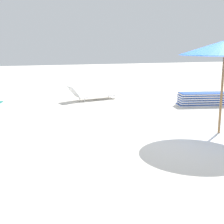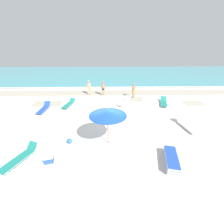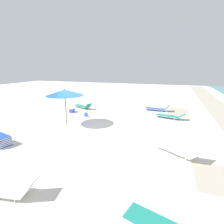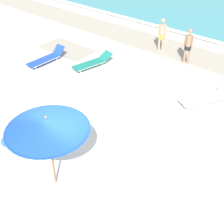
# 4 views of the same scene
# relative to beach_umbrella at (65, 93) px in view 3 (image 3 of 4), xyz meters

# --- Properties ---
(ground_plane) EXTENTS (60.00, 60.00, 0.16)m
(ground_plane) POSITION_rel_beach_umbrella_xyz_m (-0.12, 1.10, -2.27)
(ground_plane) COLOR silver
(beach_umbrella) EXTENTS (2.26, 2.26, 2.45)m
(beach_umbrella) POSITION_rel_beach_umbrella_xyz_m (0.00, 0.00, 0.00)
(beach_umbrella) COLOR olive
(beach_umbrella) RESTS_ON ground_plane
(sun_lounger_under_umbrella) EXTENTS (1.63, 2.15, 0.58)m
(sun_lounger_under_umbrella) POSITION_rel_beach_umbrella_xyz_m (1.66, 6.73, -1.97)
(sun_lounger_under_umbrella) COLOR white
(sun_lounger_under_umbrella) RESTS_ON ground_plane
(sun_lounger_beside_umbrella) EXTENTS (1.43, 2.24, 0.59)m
(sun_lounger_beside_umbrella) POSITION_rel_beach_umbrella_xyz_m (-4.86, -1.50, -1.97)
(sun_lounger_beside_umbrella) COLOR #1E8475
(sun_lounger_beside_umbrella) RESTS_ON ground_plane
(sun_lounger_near_water_left) EXTENTS (1.09, 2.17, 0.48)m
(sun_lounger_near_water_left) POSITION_rel_beach_umbrella_xyz_m (-4.02, 6.22, -1.98)
(sun_lounger_near_water_left) COLOR #1E8475
(sun_lounger_near_water_left) RESTS_ON ground_plane
(sun_lounger_mid_beach_solo) EXTENTS (0.72, 2.11, 0.59)m
(sun_lounger_mid_beach_solo) POSITION_rel_beach_umbrella_xyz_m (-6.12, 5.13, -1.97)
(sun_lounger_mid_beach_solo) COLOR blue
(sun_lounger_mid_beach_solo) RESTS_ON ground_plane
(sun_lounger_mid_beach_pair_a) EXTENTS (0.99, 2.21, 0.62)m
(sun_lounger_mid_beach_pair_a) POSITION_rel_beach_umbrella_xyz_m (5.97, 1.81, -1.97)
(sun_lounger_mid_beach_pair_a) COLOR white
(sun_lounger_mid_beach_pair_a) RESTS_ON ground_plane
(beach_ball) EXTENTS (0.33, 0.33, 0.33)m
(beach_ball) POSITION_rel_beach_umbrella_xyz_m (-2.50, 0.06, -2.03)
(beach_ball) COLOR blue
(beach_ball) RESTS_ON ground_plane
(cooler_box) EXTENTS (0.57, 0.47, 0.37)m
(cooler_box) POSITION_rel_beach_umbrella_xyz_m (-3.23, -1.62, -2.00)
(cooler_box) COLOR blue
(cooler_box) RESTS_ON ground_plane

